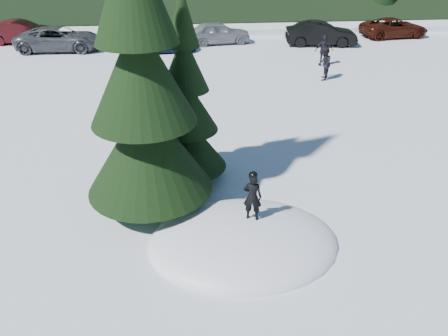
{
  "coord_description": "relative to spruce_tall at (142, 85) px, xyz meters",
  "views": [
    {
      "loc": [
        -1.22,
        -8.07,
        6.51
      ],
      "look_at": [
        -0.3,
        1.69,
        1.1
      ],
      "focal_mm": 35.0,
      "sensor_mm": 36.0,
      "label": 1
    }
  ],
  "objects": [
    {
      "name": "ground",
      "position": [
        2.2,
        -1.8,
        -3.32
      ],
      "size": [
        200.0,
        200.0,
        0.0
      ],
      "primitive_type": "plane",
      "color": "white",
      "rests_on": "ground"
    },
    {
      "name": "snow_mound",
      "position": [
        2.2,
        -1.8,
        -3.32
      ],
      "size": [
        4.48,
        3.52,
        0.96
      ],
      "primitive_type": "ellipsoid",
      "color": "white",
      "rests_on": "ground"
    },
    {
      "name": "spruce_tall",
      "position": [
        0.0,
        0.0,
        0.0
      ],
      "size": [
        3.2,
        3.2,
        8.6
      ],
      "color": "black",
      "rests_on": "ground"
    },
    {
      "name": "spruce_short",
      "position": [
        1.0,
        1.4,
        -1.22
      ],
      "size": [
        2.2,
        2.2,
        5.37
      ],
      "color": "black",
      "rests_on": "ground"
    },
    {
      "name": "child_skier",
      "position": [
        2.43,
        -1.49,
        -2.25
      ],
      "size": [
        0.5,
        0.4,
        1.19
      ],
      "primitive_type": "imported",
      "rotation": [
        0.0,
        0.0,
        2.85
      ],
      "color": "black",
      "rests_on": "snow_mound"
    },
    {
      "name": "adult_0",
      "position": [
        7.71,
        10.31,
        -2.54
      ],
      "size": [
        0.83,
        0.92,
        1.56
      ],
      "primitive_type": "imported",
      "rotation": [
        0.0,
        0.0,
        4.34
      ],
      "color": "black",
      "rests_on": "ground"
    },
    {
      "name": "adult_1",
      "position": [
        8.43,
        12.74,
        -2.51
      ],
      "size": [
        0.95,
        0.41,
        1.61
      ],
      "primitive_type": "imported",
      "rotation": [
        0.0,
        0.0,
        3.12
      ],
      "color": "black",
      "rests_on": "ground"
    },
    {
      "name": "car_1",
      "position": [
        -9.13,
        19.61,
        -2.62
      ],
      "size": [
        4.33,
        1.76,
        1.4
      ],
      "primitive_type": "imported",
      "rotation": [
        0.0,
        0.0,
        1.64
      ],
      "color": "#33090C",
      "rests_on": "ground"
    },
    {
      "name": "car_2",
      "position": [
        -6.31,
        17.4,
        -2.62
      ],
      "size": [
        5.05,
        2.42,
        1.39
      ],
      "primitive_type": "imported",
      "rotation": [
        0.0,
        0.0,
        1.55
      ],
      "color": "#4A4D51",
      "rests_on": "ground"
    },
    {
      "name": "car_3",
      "position": [
        -0.36,
        16.55,
        -2.69
      ],
      "size": [
        4.5,
        2.22,
        1.26
      ],
      "primitive_type": "imported",
      "rotation": [
        0.0,
        0.0,
        1.68
      ],
      "color": "black",
      "rests_on": "ground"
    },
    {
      "name": "car_4",
      "position": [
        3.23,
        18.28,
        -2.63
      ],
      "size": [
        4.25,
        2.2,
        1.38
      ],
      "primitive_type": "imported",
      "rotation": [
        0.0,
        0.0,
        1.72
      ],
      "color": "gray",
      "rests_on": "ground"
    },
    {
      "name": "car_5",
      "position": [
        9.59,
        17.23,
        -2.6
      ],
      "size": [
        4.5,
        2.07,
        1.43
      ],
      "primitive_type": "imported",
      "rotation": [
        0.0,
        0.0,
        1.44
      ],
      "color": "black",
      "rests_on": "ground"
    },
    {
      "name": "car_6",
      "position": [
        15.17,
        19.08,
        -2.7
      ],
      "size": [
        4.69,
        2.57,
        1.24
      ],
      "primitive_type": "imported",
      "rotation": [
        0.0,
        0.0,
        1.69
      ],
      "color": "#39120A",
      "rests_on": "ground"
    }
  ]
}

